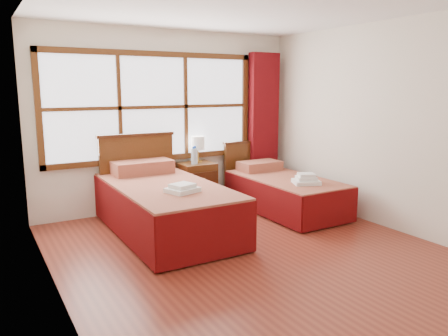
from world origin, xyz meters
TOP-DOWN VIEW (x-y plane):
  - floor at (0.00, 0.00)m, footprint 4.50×4.50m
  - ceiling at (0.00, 0.00)m, footprint 4.50×4.50m
  - wall_back at (0.00, 2.25)m, footprint 4.00×0.00m
  - wall_left at (-2.00, 0.00)m, footprint 0.00×4.50m
  - wall_right at (2.00, 0.00)m, footprint 0.00×4.50m
  - window at (-0.25, 2.21)m, footprint 3.16×0.06m
  - curtain at (1.60, 2.11)m, footprint 0.50×0.16m
  - bed_left at (-0.55, 1.20)m, footprint 1.17×2.28m
  - bed_right at (1.32, 1.20)m, footprint 0.96×1.98m
  - nightstand at (0.31, 1.99)m, footprint 0.50×0.49m
  - towels_left at (-0.53, 0.66)m, footprint 0.40×0.37m
  - towels_right at (1.31, 0.68)m, footprint 0.43×0.41m
  - lamp at (0.38, 2.06)m, footprint 0.20×0.20m
  - bottle_near at (0.23, 1.91)m, footprint 0.07×0.07m
  - bottle_far at (0.26, 1.93)m, footprint 0.07×0.07m

SIDE VIEW (x-z plane):
  - floor at x=0.00m, z-range 0.00..0.00m
  - bed_right at x=1.32m, z-range -0.18..0.75m
  - nightstand at x=0.31m, z-range 0.00..0.67m
  - bed_left at x=-0.55m, z-range -0.22..0.92m
  - towels_right at x=1.31m, z-range 0.48..0.62m
  - towels_left at x=-0.53m, z-range 0.61..0.70m
  - bottle_near at x=0.23m, z-range 0.66..0.92m
  - bottle_far at x=0.26m, z-range 0.66..0.93m
  - lamp at x=0.38m, z-range 0.75..1.14m
  - curtain at x=1.60m, z-range 0.02..2.32m
  - wall_back at x=0.00m, z-range -0.70..3.30m
  - wall_left at x=-2.00m, z-range -0.95..3.55m
  - wall_right at x=2.00m, z-range -0.95..3.55m
  - window at x=-0.25m, z-range 0.72..2.28m
  - ceiling at x=0.00m, z-range 2.60..2.60m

